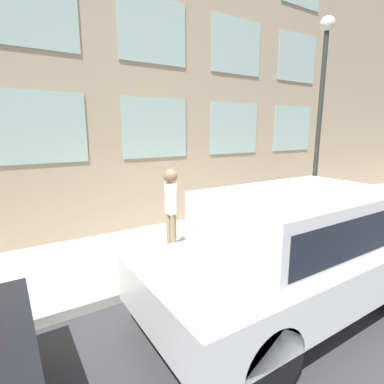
# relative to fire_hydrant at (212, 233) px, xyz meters

# --- Properties ---
(ground_plane) EXTENTS (80.00, 80.00, 0.00)m
(ground_plane) POSITION_rel_fire_hydrant_xyz_m (-0.60, 0.16, -0.54)
(ground_plane) COLOR #38383A
(sidewalk) EXTENTS (2.80, 60.00, 0.15)m
(sidewalk) POSITION_rel_fire_hydrant_xyz_m (0.81, 0.16, -0.46)
(sidewalk) COLOR #B2ADA3
(sidewalk) RESTS_ON ground_plane
(building_facade) EXTENTS (0.33, 40.00, 10.40)m
(building_facade) POSITION_rel_fire_hydrant_xyz_m (2.36, 0.16, 4.66)
(building_facade) COLOR tan
(building_facade) RESTS_ON ground_plane
(fire_hydrant) EXTENTS (0.29, 0.42, 0.76)m
(fire_hydrant) POSITION_rel_fire_hydrant_xyz_m (0.00, 0.00, 0.00)
(fire_hydrant) COLOR red
(fire_hydrant) RESTS_ON sidewalk
(person) EXTENTS (0.41, 0.27, 1.71)m
(person) POSITION_rel_fire_hydrant_xyz_m (0.36, 0.75, 0.64)
(person) COLOR #998466
(person) RESTS_ON sidewalk
(parked_truck_white_near) EXTENTS (1.94, 4.37, 1.76)m
(parked_truck_white_near) POSITION_rel_fire_hydrant_xyz_m (-2.08, 0.08, 0.48)
(parked_truck_white_near) COLOR black
(parked_truck_white_near) RESTS_ON ground_plane
(street_lamp) EXTENTS (0.36, 0.36, 5.16)m
(street_lamp) POSITION_rel_fire_hydrant_xyz_m (0.34, -3.65, 2.84)
(street_lamp) COLOR #2D332D
(street_lamp) RESTS_ON sidewalk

